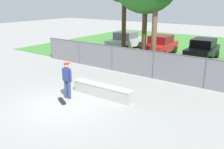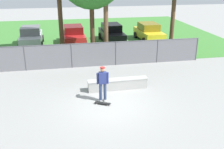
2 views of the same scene
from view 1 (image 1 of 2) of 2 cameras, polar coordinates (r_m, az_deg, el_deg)
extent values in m
plane|color=gray|center=(11.44, -11.08, -6.91)|extent=(80.00, 80.00, 0.00)
cube|color=#3D7A33|center=(24.89, 17.10, 5.77)|extent=(27.21, 20.00, 0.02)
cube|color=#999993|center=(12.03, -2.32, -3.93)|extent=(3.31, 0.51, 0.56)
cube|color=#ADADA8|center=(11.92, -2.34, -2.54)|extent=(3.35, 0.55, 0.06)
cube|color=beige|center=(11.97, -10.48, -5.52)|extent=(0.12, 0.26, 0.10)
cube|color=beige|center=(11.81, -9.77, -5.78)|extent=(0.12, 0.26, 0.10)
cylinder|color=navy|center=(11.77, -10.72, -3.36)|extent=(0.15, 0.15, 0.88)
cylinder|color=navy|center=(11.61, -10.00, -3.60)|extent=(0.15, 0.15, 0.88)
cube|color=navy|center=(11.46, -10.56, -0.01)|extent=(0.39, 0.23, 0.60)
cylinder|color=navy|center=(11.64, -11.37, 0.12)|extent=(0.10, 0.10, 0.58)
cylinder|color=navy|center=(11.28, -9.71, -0.34)|extent=(0.10, 0.10, 0.58)
sphere|color=#9E7051|center=(11.34, -10.67, 2.07)|extent=(0.22, 0.22, 0.22)
cylinder|color=maroon|center=(11.31, -10.70, 2.55)|extent=(0.23, 0.23, 0.06)
cube|color=maroon|center=(11.40, -10.21, 2.57)|extent=(0.20, 0.13, 0.02)
cube|color=black|center=(11.69, -11.68, -5.99)|extent=(0.80, 0.55, 0.02)
cube|color=#B2B2B7|center=(11.46, -11.31, -6.56)|extent=(0.12, 0.15, 0.02)
cube|color=#B2B2B7|center=(11.94, -12.03, -5.60)|extent=(0.12, 0.15, 0.02)
cylinder|color=silver|center=(11.45, -11.71, -6.78)|extent=(0.06, 0.05, 0.05)
cylinder|color=silver|center=(11.49, -10.89, -6.65)|extent=(0.06, 0.05, 0.05)
cylinder|color=silver|center=(11.94, -12.41, -5.81)|extent=(0.06, 0.05, 0.05)
cylinder|color=silver|center=(11.98, -11.62, -5.69)|extent=(0.06, 0.05, 0.05)
cylinder|color=#4C4C51|center=(20.42, -14.00, 6.05)|extent=(0.07, 0.07, 1.70)
cylinder|color=#4C4C51|center=(18.24, -7.74, 5.12)|extent=(0.07, 0.07, 1.70)
cylinder|color=#4C4C51|center=(16.33, 0.07, 3.87)|extent=(0.07, 0.07, 1.70)
cylinder|color=#4C4C51|center=(14.82, 9.67, 2.23)|extent=(0.07, 0.07, 1.70)
cylinder|color=#4C4C51|center=(13.81, 21.01, 0.21)|extent=(0.07, 0.07, 1.70)
cylinder|color=#4C4C51|center=(15.34, 4.71, 6.07)|extent=(15.21, 0.05, 0.05)
cube|color=slate|center=(15.52, 4.64, 3.10)|extent=(15.21, 0.01, 1.70)
cylinder|color=#47301E|center=(18.22, 2.77, 10.34)|extent=(0.32, 0.32, 4.89)
cylinder|color=#47301E|center=(16.40, 7.51, 8.32)|extent=(0.32, 0.32, 4.25)
cylinder|color=brown|center=(15.58, 9.80, 8.60)|extent=(0.32, 0.32, 4.70)
cube|color=#B7BABF|center=(23.54, 3.03, 7.52)|extent=(1.93, 4.25, 0.70)
cube|color=slate|center=(23.57, 3.25, 9.17)|extent=(1.66, 2.15, 0.64)
cylinder|color=black|center=(22.05, 3.27, 5.93)|extent=(0.24, 0.65, 0.64)
cylinder|color=black|center=(23.01, -0.60, 6.43)|extent=(0.24, 0.65, 0.64)
cylinder|color=black|center=(24.29, 6.45, 6.89)|extent=(0.24, 0.65, 0.64)
cylinder|color=black|center=(25.16, 2.80, 7.33)|extent=(0.24, 0.65, 0.64)
cube|color=#B21E1E|center=(21.60, 11.14, 6.34)|extent=(1.93, 4.25, 0.70)
cube|color=#621010|center=(21.63, 11.40, 8.14)|extent=(1.66, 2.15, 0.64)
cylinder|color=black|center=(20.15, 11.96, 4.51)|extent=(0.24, 0.65, 0.64)
cylinder|color=black|center=(20.88, 7.39, 5.17)|extent=(0.24, 0.65, 0.64)
cylinder|color=black|center=(22.54, 14.52, 5.66)|extent=(0.24, 0.65, 0.64)
cylinder|color=black|center=(23.19, 10.33, 6.24)|extent=(0.24, 0.65, 0.64)
cube|color=black|center=(20.64, 20.37, 5.09)|extent=(1.93, 4.25, 0.70)
cube|color=black|center=(20.66, 20.67, 6.97)|extent=(1.66, 2.15, 0.64)
cylinder|color=black|center=(19.27, 21.87, 3.07)|extent=(0.24, 0.65, 0.64)
cylinder|color=black|center=(19.71, 16.79, 3.86)|extent=(0.24, 0.65, 0.64)
cylinder|color=black|center=(21.77, 23.42, 4.39)|extent=(0.24, 0.65, 0.64)
cylinder|color=black|center=(22.16, 18.87, 5.09)|extent=(0.24, 0.65, 0.64)
camera|label=2|loc=(10.79, -81.01, 11.01)|focal=42.22mm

